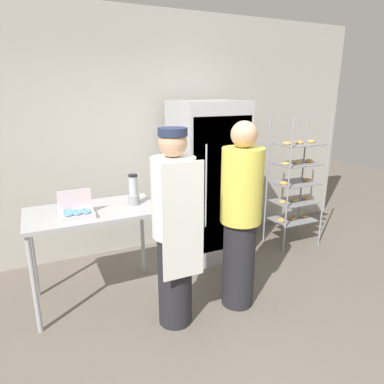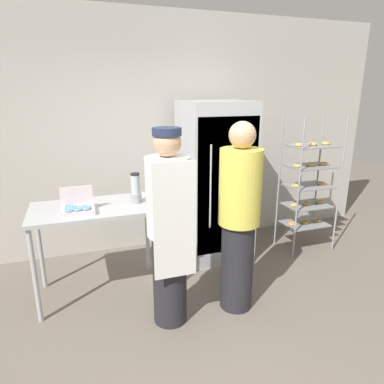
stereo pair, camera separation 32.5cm
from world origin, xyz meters
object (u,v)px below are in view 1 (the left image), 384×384
Objects in this scene: baking_rack at (296,182)px; donut_box at (77,213)px; person_customer at (241,217)px; refrigerator at (207,181)px; person_baker at (174,228)px; blender_pitcher at (134,191)px.

donut_box is (-2.80, -0.38, 0.12)m from baking_rack.
person_customer is (-1.43, -0.89, 0.04)m from baking_rack.
refrigerator is at bearing 169.42° from baking_rack.
person_baker is (-2.08, -0.89, 0.04)m from baking_rack.
baking_rack is 2.27m from person_baker.
donut_box is 0.88m from person_baker.
person_customer reaches higher than person_baker.
donut_box is at bearing -159.29° from refrigerator.
person_baker reaches higher than blender_pitcher.
person_customer is at bearing -38.85° from blender_pitcher.
baking_rack is at bearing 23.16° from person_baker.
refrigerator reaches higher than person_baker.
person_baker is (0.16, -0.66, -0.17)m from blender_pitcher.
blender_pitcher is 0.17× the size of person_baker.
refrigerator is 1.15m from blender_pitcher.
blender_pitcher is (-2.24, -0.23, 0.21)m from baking_rack.
person_baker is at bearing -156.84° from baking_rack.
refrigerator reaches higher than donut_box.
donut_box is 0.17× the size of person_customer.
refrigerator is 1.72m from donut_box.
person_baker is 0.66m from person_customer.
blender_pitcher is at bearing -156.50° from refrigerator.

